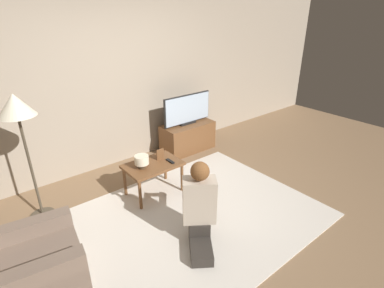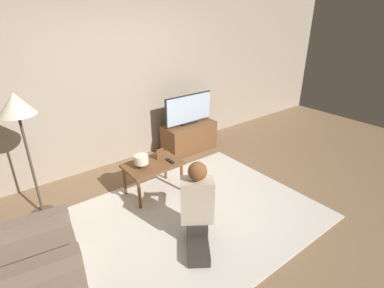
{
  "view_description": "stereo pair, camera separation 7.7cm",
  "coord_description": "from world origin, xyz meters",
  "px_view_note": "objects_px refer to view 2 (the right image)",
  "views": [
    {
      "loc": [
        -1.83,
        -2.23,
        2.31
      ],
      "look_at": [
        0.49,
        0.62,
        0.63
      ],
      "focal_mm": 28.0,
      "sensor_mm": 36.0,
      "label": 1
    },
    {
      "loc": [
        -1.77,
        -2.28,
        2.31
      ],
      "look_at": [
        0.49,
        0.62,
        0.63
      ],
      "focal_mm": 28.0,
      "sensor_mm": 36.0,
      "label": 2
    }
  ],
  "objects_px": {
    "tv": "(189,109)",
    "person_kneeling": "(197,204)",
    "coffee_table": "(153,167)",
    "table_lamp": "(141,160)",
    "floor_lamp": "(18,114)",
    "armchair": "(24,269)"
  },
  "relations": [
    {
      "from": "floor_lamp",
      "to": "person_kneeling",
      "type": "xyz_separation_m",
      "value": [
        1.2,
        -1.51,
        -0.82
      ]
    },
    {
      "from": "tv",
      "to": "person_kneeling",
      "type": "distance_m",
      "value": 2.3
    },
    {
      "from": "armchair",
      "to": "table_lamp",
      "type": "distance_m",
      "value": 1.7
    },
    {
      "from": "coffee_table",
      "to": "armchair",
      "type": "xyz_separation_m",
      "value": [
        -1.68,
        -0.72,
        -0.08
      ]
    },
    {
      "from": "coffee_table",
      "to": "floor_lamp",
      "type": "distance_m",
      "value": 1.65
    },
    {
      "from": "tv",
      "to": "person_kneeling",
      "type": "relative_size",
      "value": 0.99
    },
    {
      "from": "armchair",
      "to": "table_lamp",
      "type": "bearing_deg",
      "value": -56.62
    },
    {
      "from": "coffee_table",
      "to": "floor_lamp",
      "type": "bearing_deg",
      "value": 161.66
    },
    {
      "from": "armchair",
      "to": "person_kneeling",
      "type": "relative_size",
      "value": 1.06
    },
    {
      "from": "table_lamp",
      "to": "person_kneeling",
      "type": "bearing_deg",
      "value": -87.45
    },
    {
      "from": "armchair",
      "to": "table_lamp",
      "type": "height_order",
      "value": "armchair"
    },
    {
      "from": "person_kneeling",
      "to": "tv",
      "type": "bearing_deg",
      "value": -89.95
    },
    {
      "from": "armchair",
      "to": "table_lamp",
      "type": "relative_size",
      "value": 5.51
    },
    {
      "from": "floor_lamp",
      "to": "person_kneeling",
      "type": "relative_size",
      "value": 1.62
    },
    {
      "from": "tv",
      "to": "person_kneeling",
      "type": "xyz_separation_m",
      "value": [
        -1.32,
        -1.87,
        -0.28
      ]
    },
    {
      "from": "tv",
      "to": "table_lamp",
      "type": "bearing_deg",
      "value": -149.6
    },
    {
      "from": "floor_lamp",
      "to": "table_lamp",
      "type": "xyz_separation_m",
      "value": [
        1.16,
        -0.44,
        -0.74
      ]
    },
    {
      "from": "coffee_table",
      "to": "table_lamp",
      "type": "height_order",
      "value": "table_lamp"
    },
    {
      "from": "armchair",
      "to": "person_kneeling",
      "type": "xyz_separation_m",
      "value": [
        1.57,
        -0.35,
        0.15
      ]
    },
    {
      "from": "coffee_table",
      "to": "person_kneeling",
      "type": "height_order",
      "value": "person_kneeling"
    },
    {
      "from": "person_kneeling",
      "to": "table_lamp",
      "type": "distance_m",
      "value": 1.07
    },
    {
      "from": "person_kneeling",
      "to": "table_lamp",
      "type": "bearing_deg",
      "value": -52.21
    }
  ]
}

